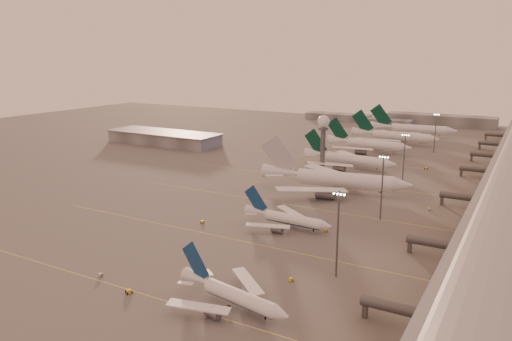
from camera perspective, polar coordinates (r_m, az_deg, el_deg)
The scene contains 26 objects.
ground at distance 172.41m, azimuth -9.40°, elevation -7.77°, with size 700.00×700.00×0.00m, color #585656.
taxiway_markings at distance 203.82m, azimuth 7.29°, elevation -4.35°, with size 180.00×185.25×0.02m.
hangar at distance 350.14m, azimuth -10.46°, elevation 3.70°, with size 82.00×27.00×8.50m.
radar_tower at distance 266.14m, azimuth 7.69°, elevation 4.43°, with size 6.40×6.40×31.10m.
mast_a at distance 140.40m, azimuth 9.32°, elevation -6.75°, with size 3.60×0.56×25.00m.
mast_b at distance 191.55m, azimuth 14.22°, elevation -1.54°, with size 3.60×0.56×25.00m.
mast_c at distance 244.83m, azimuth 16.56°, elevation 1.51°, with size 3.60×0.56×25.00m.
mast_d at distance 332.32m, azimuth 19.81°, elevation 4.27°, with size 3.60×0.56×25.00m.
distant_horizon at distance 464.01m, azimuth 16.92°, elevation 5.61°, with size 165.00×37.50×9.00m.
narrowbody_near at distance 127.09m, azimuth -2.69°, elevation -14.21°, with size 34.88×27.60×13.74m.
narrowbody_mid at distance 180.66m, azimuth 3.56°, elevation -5.67°, with size 35.35×28.21×13.81m.
widebody_white at distance 228.64m, azimuth 8.96°, elevation -1.35°, with size 69.29×55.17×24.45m.
greentail_a at distance 277.75m, azimuth 10.58°, elevation 1.04°, with size 54.60×43.93×19.84m.
greentail_b at distance 325.32m, azimuth 12.71°, elevation 2.74°, with size 56.48×45.51×20.51m.
greentail_c at distance 359.21m, azimuth 15.54°, elevation 3.61°, with size 61.60×49.70×22.36m.
greentail_d at distance 395.08m, azimuth 17.49°, elevation 4.35°, with size 64.31×51.78×23.35m.
gsv_truck_a at distance 149.62m, azimuth -17.26°, elevation -11.18°, with size 4.87×1.98×1.94m.
gsv_tug_near at distance 138.38m, azimuth -14.33°, elevation -13.27°, with size 3.69×4.22×1.03m.
gsv_catering_a at distance 140.43m, azimuth 4.09°, elevation -11.81°, with size 5.18×3.40×3.91m.
gsv_tug_mid at distance 186.53m, azimuth -6.15°, elevation -5.87°, with size 3.19×3.48×0.85m.
gsv_truck_b at distance 178.17m, azimuth 8.10°, elevation -6.65°, with size 5.11×1.99×2.06m.
gsv_truck_c at distance 223.34m, azimuth -0.55°, elevation -2.36°, with size 4.83×5.84×2.29m.
gsv_catering_b at distance 211.42m, azimuth 19.23°, elevation -3.83°, with size 4.74×2.55×3.74m.
gsv_tug_far at distance 253.91m, azimuth 10.37°, elevation -0.79°, with size 4.38×4.47×1.12m.
gsv_truck_d at distance 289.20m, azimuth 5.87°, elevation 1.18°, with size 2.97×5.37×2.05m.
gsv_tug_hangar at distance 284.51m, azimuth 18.86°, elevation 0.22°, with size 4.14×3.21×1.04m.
Camera 1 is at (102.37, -124.35, 61.49)m, focal length 35.00 mm.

